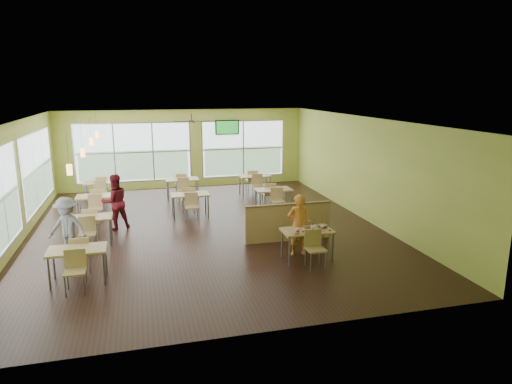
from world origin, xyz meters
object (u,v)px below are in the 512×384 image
food_basket (322,226)px  main_table (307,235)px  half_wall_divider (288,222)px  man_plaid (298,225)px

food_basket → main_table: bearing=-166.9°
main_table → half_wall_divider: (0.00, 1.45, -0.11)m
man_plaid → food_basket: man_plaid is taller
main_table → food_basket: bearing=13.1°
food_basket → half_wall_divider: bearing=107.6°
man_plaid → main_table: bearing=107.9°
half_wall_divider → main_table: bearing=-90.0°
main_table → half_wall_divider: size_ratio=0.63×
main_table → man_plaid: (-0.10, 0.36, 0.14)m
man_plaid → food_basket: 0.59m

